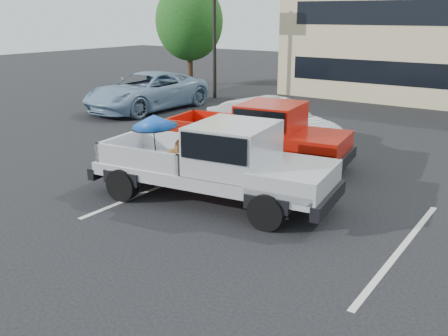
{
  "coord_description": "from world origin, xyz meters",
  "views": [
    {
      "loc": [
        5.11,
        -6.74,
        4.16
      ],
      "look_at": [
        -0.18,
        0.82,
        1.3
      ],
      "focal_mm": 40.0,
      "sensor_mm": 36.0,
      "label": 1
    }
  ],
  "objects_px": {
    "silver_sedan": "(272,124)",
    "tree_left": "(189,21)",
    "blue_suv": "(147,91)",
    "red_pickup": "(265,132)",
    "silver_pickup": "(224,159)",
    "motel_sign": "(214,3)"
  },
  "relations": [
    {
      "from": "silver_pickup",
      "to": "blue_suv",
      "type": "bearing_deg",
      "value": 133.7
    },
    {
      "from": "silver_pickup",
      "to": "blue_suv",
      "type": "xyz_separation_m",
      "value": [
        -9.5,
        7.53,
        -0.22
      ]
    },
    {
      "from": "red_pickup",
      "to": "blue_suv",
      "type": "bearing_deg",
      "value": 144.92
    },
    {
      "from": "red_pickup",
      "to": "tree_left",
      "type": "bearing_deg",
      "value": 127.56
    },
    {
      "from": "tree_left",
      "to": "red_pickup",
      "type": "bearing_deg",
      "value": -44.16
    },
    {
      "from": "red_pickup",
      "to": "motel_sign",
      "type": "bearing_deg",
      "value": 124.55
    },
    {
      "from": "red_pickup",
      "to": "silver_sedan",
      "type": "xyz_separation_m",
      "value": [
        -0.9,
        1.94,
        -0.22
      ]
    },
    {
      "from": "silver_sedan",
      "to": "silver_pickup",
      "type": "bearing_deg",
      "value": -149.39
    },
    {
      "from": "tree_left",
      "to": "blue_suv",
      "type": "xyz_separation_m",
      "value": [
        3.46,
        -7.44,
        -2.9
      ]
    },
    {
      "from": "red_pickup",
      "to": "silver_sedan",
      "type": "height_order",
      "value": "red_pickup"
    },
    {
      "from": "blue_suv",
      "to": "tree_left",
      "type": "bearing_deg",
      "value": 117.16
    },
    {
      "from": "tree_left",
      "to": "blue_suv",
      "type": "height_order",
      "value": "tree_left"
    },
    {
      "from": "motel_sign",
      "to": "tree_left",
      "type": "distance_m",
      "value": 5.08
    },
    {
      "from": "silver_sedan",
      "to": "motel_sign",
      "type": "bearing_deg",
      "value": 59.1
    },
    {
      "from": "tree_left",
      "to": "red_pickup",
      "type": "distance_m",
      "value": 17.24
    },
    {
      "from": "red_pickup",
      "to": "silver_sedan",
      "type": "distance_m",
      "value": 2.15
    },
    {
      "from": "silver_sedan",
      "to": "tree_left",
      "type": "bearing_deg",
      "value": 61.28
    },
    {
      "from": "silver_pickup",
      "to": "blue_suv",
      "type": "relative_size",
      "value": 0.99
    },
    {
      "from": "red_pickup",
      "to": "silver_sedan",
      "type": "relative_size",
      "value": 1.23
    },
    {
      "from": "tree_left",
      "to": "blue_suv",
      "type": "bearing_deg",
      "value": -65.04
    },
    {
      "from": "motel_sign",
      "to": "silver_pickup",
      "type": "height_order",
      "value": "motel_sign"
    },
    {
      "from": "tree_left",
      "to": "silver_sedan",
      "type": "height_order",
      "value": "tree_left"
    }
  ]
}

